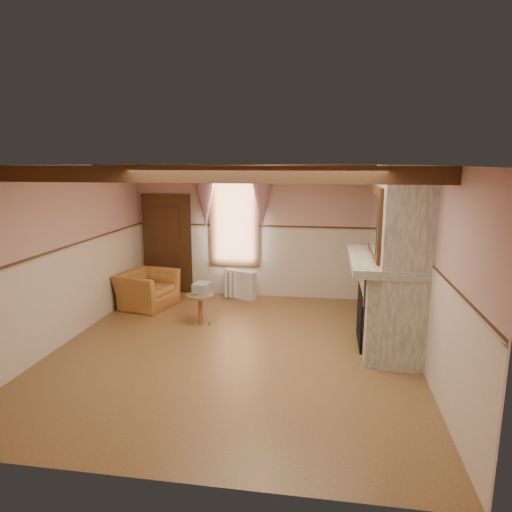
% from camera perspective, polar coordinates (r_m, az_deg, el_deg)
% --- Properties ---
extents(floor, '(5.50, 6.00, 0.01)m').
position_cam_1_polar(floor, '(7.19, -2.72, -11.63)').
color(floor, brown).
rests_on(floor, ground).
extents(ceiling, '(5.50, 6.00, 0.01)m').
position_cam_1_polar(ceiling, '(6.60, -2.96, 11.29)').
color(ceiling, silver).
rests_on(ceiling, wall_back).
extents(wall_back, '(5.50, 0.02, 2.80)m').
position_cam_1_polar(wall_back, '(9.67, 0.82, 3.09)').
color(wall_back, tan).
rests_on(wall_back, floor).
extents(wall_front, '(5.50, 0.02, 2.80)m').
position_cam_1_polar(wall_front, '(3.99, -11.84, -9.78)').
color(wall_front, tan).
rests_on(wall_front, floor).
extents(wall_left, '(0.02, 6.00, 2.80)m').
position_cam_1_polar(wall_left, '(7.80, -23.03, 0.07)').
color(wall_left, tan).
rests_on(wall_left, floor).
extents(wall_right, '(0.02, 6.00, 2.80)m').
position_cam_1_polar(wall_right, '(6.76, 20.62, -1.41)').
color(wall_right, tan).
rests_on(wall_right, floor).
extents(wainscot, '(5.50, 6.00, 1.50)m').
position_cam_1_polar(wainscot, '(6.93, -2.78, -5.92)').
color(wainscot, beige).
rests_on(wainscot, floor).
extents(chair_rail, '(5.50, 6.00, 0.08)m').
position_cam_1_polar(chair_rail, '(6.74, -2.85, 0.17)').
color(chair_rail, black).
rests_on(chair_rail, wainscot).
extents(firebox, '(0.20, 0.95, 0.90)m').
position_cam_1_polar(firebox, '(7.48, 13.52, -7.31)').
color(firebox, black).
rests_on(firebox, floor).
extents(armchair, '(1.16, 1.26, 0.70)m').
position_cam_1_polar(armchair, '(9.37, -13.49, -4.08)').
color(armchair, '#9E662D').
rests_on(armchair, floor).
extents(side_table, '(0.56, 0.56, 0.55)m').
position_cam_1_polar(side_table, '(8.22, -6.98, -6.63)').
color(side_table, brown).
rests_on(side_table, floor).
extents(book_stack, '(0.30, 0.35, 0.20)m').
position_cam_1_polar(book_stack, '(8.13, -6.78, -4.06)').
color(book_stack, '#B7AD8C').
rests_on(book_stack, side_table).
extents(radiator, '(0.72, 0.42, 0.60)m').
position_cam_1_polar(radiator, '(9.68, -1.99, -3.57)').
color(radiator, silver).
rests_on(radiator, floor).
extents(bowl, '(0.31, 0.31, 0.08)m').
position_cam_1_polar(bowl, '(7.15, 15.91, 0.07)').
color(bowl, brown).
rests_on(bowl, mantel).
extents(mantel_clock, '(0.14, 0.24, 0.20)m').
position_cam_1_polar(mantel_clock, '(7.98, 15.24, 1.72)').
color(mantel_clock, black).
rests_on(mantel_clock, mantel).
extents(oil_lamp, '(0.11, 0.11, 0.28)m').
position_cam_1_polar(oil_lamp, '(7.45, 15.67, 1.32)').
color(oil_lamp, '#CF853A').
rests_on(oil_lamp, mantel).
extents(candle_red, '(0.06, 0.06, 0.16)m').
position_cam_1_polar(candle_red, '(6.55, 16.54, -0.65)').
color(candle_red, '#B21B16').
rests_on(candle_red, mantel).
extents(jar_yellow, '(0.06, 0.06, 0.12)m').
position_cam_1_polar(jar_yellow, '(6.72, 16.35, -0.51)').
color(jar_yellow, yellow).
rests_on(jar_yellow, mantel).
extents(fireplace, '(0.85, 2.00, 2.80)m').
position_cam_1_polar(fireplace, '(7.28, 17.20, -0.28)').
color(fireplace, gray).
rests_on(fireplace, floor).
extents(mantel, '(1.05, 2.05, 0.12)m').
position_cam_1_polar(mantel, '(7.27, 15.78, -0.55)').
color(mantel, gray).
rests_on(mantel, fireplace).
extents(overmantel_mirror, '(0.06, 1.44, 1.04)m').
position_cam_1_polar(overmantel_mirror, '(7.15, 14.58, 4.29)').
color(overmantel_mirror, silver).
rests_on(overmantel_mirror, fireplace).
extents(door, '(1.10, 0.10, 2.10)m').
position_cam_1_polar(door, '(10.18, -11.02, 1.31)').
color(door, black).
rests_on(door, floor).
extents(window, '(1.06, 0.08, 2.02)m').
position_cam_1_polar(window, '(9.71, -2.72, 4.60)').
color(window, white).
rests_on(window, wall_back).
extents(window_drapes, '(1.30, 0.14, 1.40)m').
position_cam_1_polar(window_drapes, '(9.56, -2.87, 8.11)').
color(window_drapes, gray).
rests_on(window_drapes, wall_back).
extents(ceiling_beam_front, '(5.50, 0.18, 0.20)m').
position_cam_1_polar(ceiling_beam_front, '(5.44, -5.62, 10.11)').
color(ceiling_beam_front, black).
rests_on(ceiling_beam_front, ceiling).
extents(ceiling_beam_back, '(5.50, 0.18, 0.20)m').
position_cam_1_polar(ceiling_beam_back, '(7.78, -1.09, 10.62)').
color(ceiling_beam_back, black).
rests_on(ceiling_beam_back, ceiling).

